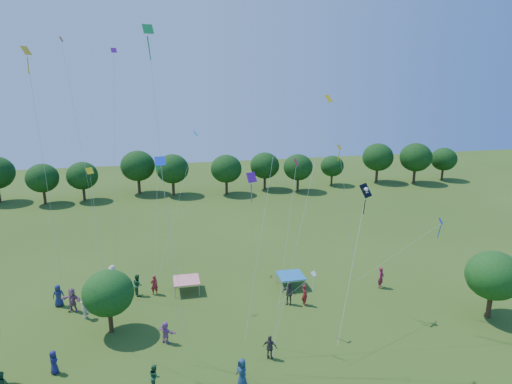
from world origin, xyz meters
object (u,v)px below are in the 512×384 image
object	(u,v)px
pirate_kite	(365,194)
red_high_kite	(294,20)
near_tree_north	(108,293)
near_tree_east	(494,276)
tent_blue	(291,276)
tent_red_stripe	(186,280)

from	to	relation	value
pirate_kite	red_high_kite	world-z (taller)	red_high_kite
pirate_kite	near_tree_north	bearing A→B (deg)	176.34
near_tree_north	near_tree_east	distance (m)	28.40
near_tree_east	tent_blue	world-z (taller)	near_tree_east
tent_blue	red_high_kite	world-z (taller)	red_high_kite
near_tree_east	tent_red_stripe	xyz separation A→B (m)	(-22.31, 9.30, -2.45)
tent_red_stripe	pirate_kite	bearing A→B (deg)	-26.25
tent_red_stripe	red_high_kite	distance (m)	22.54
tent_red_stripe	pirate_kite	distance (m)	16.77
pirate_kite	tent_blue	bearing A→B (deg)	126.48
near_tree_east	red_high_kite	bearing A→B (deg)	165.11
tent_blue	pirate_kite	distance (m)	10.85
pirate_kite	red_high_kite	size ratio (longest dim) A/B	0.34
tent_red_stripe	tent_blue	size ratio (longest dim) A/B	1.00
tent_blue	pirate_kite	xyz separation A→B (m)	(3.93, -5.31, 8.60)
tent_red_stripe	tent_blue	bearing A→B (deg)	-6.70
near_tree_north	pirate_kite	world-z (taller)	pirate_kite
tent_red_stripe	tent_blue	xyz separation A→B (m)	(8.98, -1.05, 0.00)
near_tree_north	red_high_kite	world-z (taller)	red_high_kite
near_tree_north	tent_red_stripe	distance (m)	8.03
pirate_kite	red_high_kite	xyz separation A→B (m)	(-5.39, 1.00, 11.96)
near_tree_east	pirate_kite	size ratio (longest dim) A/B	0.59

